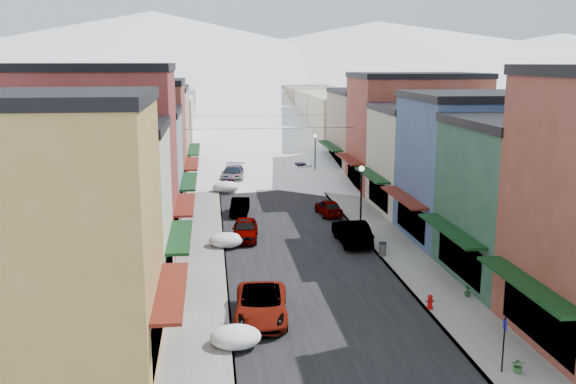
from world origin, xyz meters
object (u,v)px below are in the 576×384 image
object	(u,v)px
car_green_sedan	(352,232)
fire_hydrant	(430,302)
car_white_suv	(261,305)
trash_can	(383,249)
streetlamp_near	(361,190)
car_silver_sedan	(245,229)
car_dark_hatch	(240,207)

from	to	relation	value
car_green_sedan	fire_hydrant	size ratio (longest dim) A/B	6.91
car_white_suv	car_green_sedan	world-z (taller)	car_green_sedan
trash_can	car_green_sedan	bearing A→B (deg)	110.88
car_white_suv	trash_can	distance (m)	12.68
car_green_sedan	streetlamp_near	xyz separation A→B (m)	(1.30, 2.87, 2.39)
car_silver_sedan	fire_hydrant	world-z (taller)	car_silver_sedan
car_silver_sedan	car_green_sedan	distance (m)	7.65
car_dark_hatch	car_green_sedan	distance (m)	12.23
trash_can	streetlamp_near	world-z (taller)	streetlamp_near
car_silver_sedan	car_dark_hatch	xyz separation A→B (m)	(0.00, 7.77, -0.09)
trash_can	car_silver_sedan	bearing A→B (deg)	148.26
car_green_sedan	car_dark_hatch	bearing A→B (deg)	-54.42
car_dark_hatch	trash_can	distance (m)	15.77
car_silver_sedan	fire_hydrant	xyz separation A→B (m)	(8.70, -14.62, -0.27)
trash_can	car_white_suv	bearing A→B (deg)	-133.33
car_white_suv	fire_hydrant	distance (m)	8.70
car_silver_sedan	car_green_sedan	world-z (taller)	car_green_sedan
trash_can	streetlamp_near	size ratio (longest dim) A/B	0.18
car_white_suv	trash_can	bearing A→B (deg)	51.59
car_white_suv	streetlamp_near	distance (m)	17.96
car_white_suv	car_green_sedan	bearing A→B (deg)	64.58
car_green_sedan	streetlamp_near	world-z (taller)	streetlamp_near
fire_hydrant	trash_can	size ratio (longest dim) A/B	0.87
car_white_suv	car_dark_hatch	xyz separation A→B (m)	(0.00, 22.37, -0.10)
car_dark_hatch	streetlamp_near	world-z (taller)	streetlamp_near
car_dark_hatch	car_white_suv	bearing A→B (deg)	-82.92
car_dark_hatch	streetlamp_near	xyz separation A→B (m)	(8.70, -6.86, 2.58)
car_silver_sedan	car_green_sedan	xyz separation A→B (m)	(7.40, -1.97, 0.10)
car_silver_sedan	trash_can	distance (m)	10.23
streetlamp_near	car_green_sedan	bearing A→B (deg)	-114.40
fire_hydrant	streetlamp_near	world-z (taller)	streetlamp_near
car_silver_sedan	fire_hydrant	bearing A→B (deg)	-53.81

